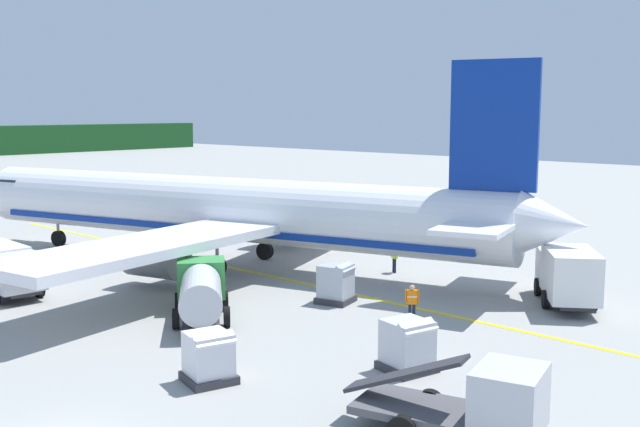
% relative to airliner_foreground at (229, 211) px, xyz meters
% --- Properties ---
extents(airliner_foreground, '(34.21, 40.98, 11.90)m').
position_rel_airliner_foreground_xyz_m(airliner_foreground, '(0.00, 0.00, 0.00)').
color(airliner_foreground, white).
rests_on(airliner_foreground, ground).
extents(service_truck_fuel, '(2.66, 5.77, 2.51)m').
position_rel_airliner_foreground_xyz_m(service_truck_fuel, '(-12.58, 2.85, -1.94)').
color(service_truck_fuel, silver).
rests_on(service_truck_fuel, ground).
extents(service_truck_baggage, '(6.01, 5.10, 2.86)m').
position_rel_airliner_foreground_xyz_m(service_truck_baggage, '(5.15, -19.10, -1.81)').
color(service_truck_baggage, silver).
rests_on(service_truck_baggage, ground).
extents(service_truck_catering, '(5.45, 6.13, 2.40)m').
position_rel_airliner_foreground_xyz_m(service_truck_catering, '(-8.63, -8.26, -1.99)').
color(service_truck_catering, '#338C3F').
rests_on(service_truck_catering, ground).
extents(service_truck_pushback, '(3.47, 6.03, 2.49)m').
position_rel_airliner_foreground_xyz_m(service_truck_pushback, '(-11.14, -23.99, -2.19)').
color(service_truck_pushback, silver).
rests_on(service_truck_pushback, ground).
extents(cargo_container_near, '(2.04, 2.04, 1.89)m').
position_rel_airliner_foreground_xyz_m(cargo_container_near, '(-13.23, -14.53, -2.50)').
color(cargo_container_near, '#333338').
rests_on(cargo_container_near, ground).
extents(cargo_container_mid, '(1.99, 1.99, 2.02)m').
position_rel_airliner_foreground_xyz_m(cargo_container_mid, '(-2.11, -10.57, -2.44)').
color(cargo_container_mid, '#333338').
rests_on(cargo_container_mid, ground).
extents(cargo_container_far, '(2.06, 2.06, 2.00)m').
position_rel_airliner_foreground_xyz_m(cargo_container_far, '(-7.59, -18.92, -2.44)').
color(cargo_container_far, '#333338').
rests_on(cargo_container_far, ground).
extents(crew_marshaller, '(0.46, 0.50, 1.71)m').
position_rel_airliner_foreground_xyz_m(crew_marshaller, '(-2.41, -15.36, -2.38)').
color(crew_marshaller, '#191E33').
rests_on(crew_marshaller, ground).
extents(crew_loader_left, '(0.41, 0.57, 1.72)m').
position_rel_airliner_foreground_xyz_m(crew_loader_left, '(5.28, -8.54, -2.38)').
color(crew_loader_left, '#191E33').
rests_on(crew_loader_left, ground).
extents(apron_guide_line, '(0.30, 60.00, 0.01)m').
position_rel_airliner_foreground_xyz_m(apron_guide_line, '(-0.30, -4.45, -3.39)').
color(apron_guide_line, yellow).
rests_on(apron_guide_line, ground).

